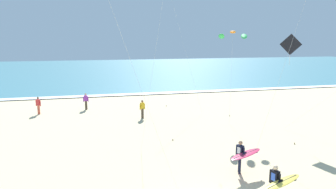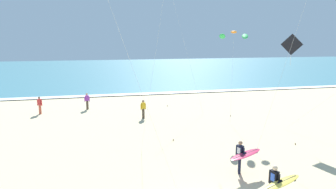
# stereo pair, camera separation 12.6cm
# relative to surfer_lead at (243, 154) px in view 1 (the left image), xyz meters

# --- Properties ---
(ocean_water) EXTENTS (160.00, 60.00, 0.08)m
(ocean_water) POSITION_rel_surfer_lead_xyz_m (-2.80, 52.38, -1.00)
(ocean_water) COLOR teal
(ocean_water) RESTS_ON ground
(shoreline_foam) EXTENTS (160.00, 1.38, 0.01)m
(shoreline_foam) POSITION_rel_surfer_lead_xyz_m (-2.80, 22.68, -0.96)
(shoreline_foam) COLOR white
(shoreline_foam) RESTS_ON ocean_water
(surfer_lead) EXTENTS (2.09, 1.29, 1.71)m
(surfer_lead) POSITION_rel_surfer_lead_xyz_m (0.00, 0.00, 0.00)
(surfer_lead) COLOR black
(surfer_lead) RESTS_ON ground
(surfer_trailing) EXTENTS (1.99, 1.12, 1.71)m
(surfer_trailing) POSITION_rel_surfer_lead_xyz_m (0.02, -2.99, -0.01)
(surfer_trailing) COLOR black
(surfer_trailing) RESTS_ON ground
(kite_diamond_charcoal_mid) EXTENTS (4.18, 3.76, 7.05)m
(kite_diamond_charcoal_mid) POSITION_rel_surfer_lead_xyz_m (6.60, 6.05, 5.10)
(kite_diamond_charcoal_mid) COLOR black
(kite_diamond_charcoal_mid) RESTS_ON ground
(kite_arc_amber_low) EXTENTS (2.37, 3.20, 7.29)m
(kite_arc_amber_low) POSITION_rel_surfer_lead_xyz_m (3.14, 8.44, 5.92)
(kite_arc_amber_low) COLOR green
(kite_arc_amber_low) RESTS_ON ground
(bystander_yellow_top) EXTENTS (0.48, 0.27, 1.59)m
(bystander_yellow_top) POSITION_rel_surfer_lead_xyz_m (-3.36, 11.70, -0.23)
(bystander_yellow_top) COLOR #4C3D2D
(bystander_yellow_top) RESTS_ON ground
(bystander_red_top) EXTENTS (0.46, 0.30, 1.59)m
(bystander_red_top) POSITION_rel_surfer_lead_xyz_m (-12.25, 15.18, -0.23)
(bystander_red_top) COLOR #D8593F
(bystander_red_top) RESTS_ON ground
(bystander_purple_top) EXTENTS (0.50, 0.22, 1.59)m
(bystander_purple_top) POSITION_rel_surfer_lead_xyz_m (-8.17, 16.11, -0.23)
(bystander_purple_top) COLOR #4C3D2D
(bystander_purple_top) RESTS_ON ground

